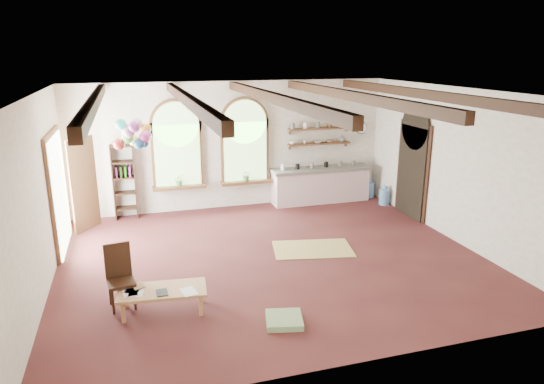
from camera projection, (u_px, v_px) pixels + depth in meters
name	position (u px, v px, depth m)	size (l,w,h in m)	color
floor	(272.00, 258.00, 9.47)	(8.00, 8.00, 0.00)	#532322
ceiling_beams	(272.00, 97.00, 8.61)	(6.20, 6.80, 0.18)	#311A0F
window_left	(177.00, 148.00, 11.79)	(1.30, 0.28, 2.20)	brown
window_right	(245.00, 144.00, 12.25)	(1.30, 0.28, 2.20)	brown
left_doorway	(59.00, 193.00, 9.72)	(0.10, 1.90, 2.50)	brown
right_doorway	(412.00, 172.00, 11.63)	(0.10, 1.30, 2.40)	black
kitchen_counter	(321.00, 185.00, 12.92)	(2.68, 0.62, 0.94)	beige
wall_shelf_lower	(319.00, 144.00, 12.78)	(1.70, 0.24, 0.04)	brown
wall_shelf_upper	(320.00, 129.00, 12.67)	(1.70, 0.24, 0.04)	brown
wall_clock	(361.00, 128.00, 13.09)	(0.32, 0.32, 0.04)	black
bookshelf	(124.00, 182.00, 11.54)	(0.53, 0.32, 1.80)	#311A0F
coffee_table	(162.00, 292.00, 7.44)	(1.39, 0.75, 0.38)	tan
side_chair	(122.00, 289.00, 7.60)	(0.46, 0.46, 1.02)	#311A0F
floor_mat	(313.00, 249.00, 9.90)	(1.58, 0.98, 0.02)	tan
floor_cushion	(284.00, 320.00, 7.20)	(0.53, 0.53, 0.09)	gray
water_jug_a	(369.00, 189.00, 13.38)	(0.28, 0.28, 0.53)	#5F96CC
water_jug_b	(384.00, 196.00, 12.74)	(0.27, 0.27, 0.52)	#5F96CC
balloon_cluster	(134.00, 134.00, 9.43)	(0.75, 0.80, 1.14)	white
table_book	(132.00, 287.00, 7.46)	(0.18, 0.26, 0.02)	olive
tablet	(162.00, 293.00, 7.31)	(0.17, 0.24, 0.01)	black
potted_plant_left	(179.00, 180.00, 11.91)	(0.27, 0.23, 0.30)	#598C4C
potted_plant_right	(246.00, 175.00, 12.37)	(0.27, 0.23, 0.30)	#598C4C
shelf_cup_a	(292.00, 142.00, 12.56)	(0.12, 0.10, 0.10)	white
shelf_cup_b	(305.00, 142.00, 12.65)	(0.10, 0.10, 0.09)	beige
shelf_bowl_a	(317.00, 142.00, 12.76)	(0.22, 0.22, 0.05)	beige
shelf_bowl_b	(330.00, 141.00, 12.85)	(0.20, 0.20, 0.06)	#8C664C
shelf_vase	(342.00, 138.00, 12.93)	(0.18, 0.18, 0.19)	slate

